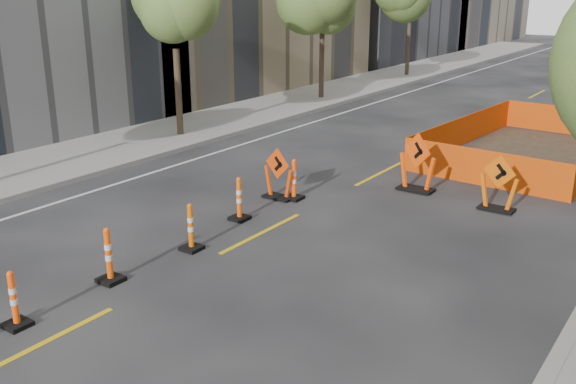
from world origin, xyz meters
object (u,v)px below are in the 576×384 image
Objects in this scene: channelizer_6 at (294,179)px; channelizer_2 at (14,299)px; chevron_sign_left at (278,173)px; chevron_sign_right at (499,183)px; channelizer_4 at (191,227)px; chevron_sign_center at (417,162)px; channelizer_3 at (109,255)px; channelizer_5 at (239,199)px.

channelizer_2 is at bearing -90.36° from channelizer_6.
chevron_sign_left is (-0.39, -0.18, 0.14)m from channelizer_6.
chevron_sign_right reaches higher than channelizer_2.
chevron_sign_center is at bearing 71.27° from channelizer_4.
channelizer_3 is at bearing -90.96° from channelizer_6.
chevron_sign_center is at bearing -175.03° from chevron_sign_right.
channelizer_3 is at bearing 91.43° from channelizer_2.
channelizer_2 is 0.62× the size of chevron_sign_center.
channelizer_6 is 3.53m from chevron_sign_center.
chevron_sign_center reaches higher than channelizer_3.
channelizer_3 is 2.08m from channelizer_4.
channelizer_3 is 9.77m from chevron_sign_right.
channelizer_3 is 9.14m from chevron_sign_center.
channelizer_4 is at bearing -88.44° from channelizer_6.
chevron_sign_left is 0.94× the size of chevron_sign_right.
channelizer_2 is at bearing -88.50° from channelizer_5.
channelizer_5 is at bearing -95.65° from chevron_sign_center.
chevron_sign_center reaches higher than channelizer_5.
chevron_sign_center reaches higher than chevron_sign_left.
chevron_sign_center is (2.39, 2.58, 0.28)m from channelizer_6.
chevron_sign_left reaches higher than channelizer_4.
chevron_sign_left is 5.71m from chevron_sign_right.
channelizer_6 is at bearing 91.56° from channelizer_4.
channelizer_4 reaches higher than channelizer_2.
channelizer_6 is at bearing 89.64° from channelizer_2.
channelizer_6 is (0.21, 2.07, 0.01)m from channelizer_5.
channelizer_3 is 0.76× the size of chevron_sign_right.
chevron_sign_center is (2.50, 8.79, 0.27)m from channelizer_3.
chevron_sign_center is at bearing 77.32° from channelizer_2.
channelizer_2 is 0.69× the size of chevron_sign_right.
channelizer_4 is at bearing -81.03° from channelizer_5.
channelizer_5 is (-0.11, 4.14, -0.02)m from channelizer_3.
channelizer_6 reaches higher than channelizer_2.
chevron_sign_right is (4.99, 4.32, 0.20)m from channelizer_5.
channelizer_2 is 0.95× the size of channelizer_5.
channelizer_3 is at bearing -88.47° from channelizer_5.
channelizer_3 is (-0.05, 2.07, 0.05)m from channelizer_2.
chevron_sign_left is (-0.17, 1.89, 0.16)m from channelizer_5.
channelizer_4 is 0.96× the size of channelizer_6.
channelizer_4 is 0.98× the size of channelizer_5.
channelizer_4 is 0.64× the size of chevron_sign_center.
channelizer_5 is at bearing 98.97° from channelizer_4.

